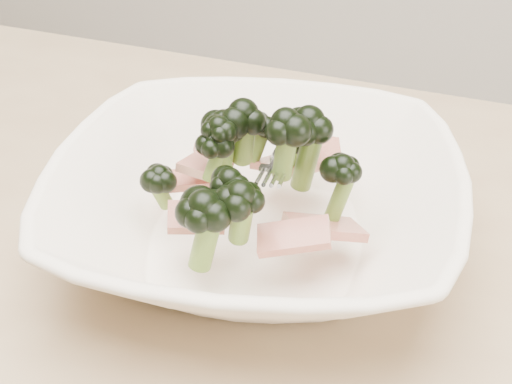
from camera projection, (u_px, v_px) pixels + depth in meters
dining_table at (147, 361)px, 0.60m from camera, size 1.20×0.80×0.75m
broccoli_dish at (256, 201)px, 0.55m from camera, size 0.37×0.37×0.13m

